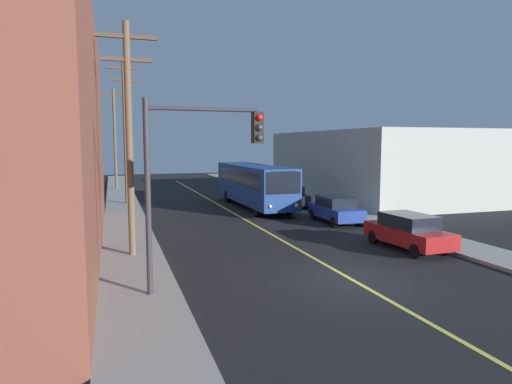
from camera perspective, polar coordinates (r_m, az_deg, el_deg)
ground_plane at (r=16.43m, az=12.19°, el=-10.92°), size 120.00×120.00×0.00m
sidewalk_left at (r=24.03m, az=-15.93°, el=-5.40°), size 2.50×90.00×0.15m
sidewalk_right at (r=28.44m, az=14.76°, el=-3.60°), size 2.50×90.00×0.15m
lane_stripe_center at (r=30.03m, az=-2.31°, el=-3.03°), size 0.16×60.00×0.01m
building_right_warehouse at (r=41.52m, az=14.88°, el=3.38°), size 12.00×20.07×5.88m
city_bus at (r=33.70m, az=-0.30°, el=1.09°), size 2.66×12.18×3.20m
parked_car_red at (r=21.53m, az=18.85°, el=-4.74°), size 1.97×4.47×1.62m
parked_car_blue at (r=27.66m, az=10.09°, el=-2.15°), size 1.95×4.46×1.62m
parked_car_black at (r=34.28m, az=4.22°, el=-0.48°), size 1.94×4.46×1.62m
utility_pole_near at (r=19.18m, az=-15.89°, el=7.76°), size 2.40×0.28×9.52m
utility_pole_mid at (r=36.21m, az=-16.36°, el=8.06°), size 2.40×0.28×10.97m
utility_pole_far at (r=49.10m, az=-17.57°, el=7.06°), size 2.40×0.28×10.33m
traffic_signal_left_corner at (r=14.04m, az=-7.45°, el=4.14°), size 3.75×0.48×6.00m
fire_hydrant at (r=25.98m, az=17.18°, el=-3.44°), size 0.44×0.26×0.84m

